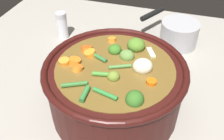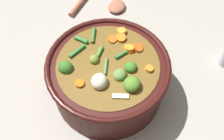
# 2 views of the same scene
# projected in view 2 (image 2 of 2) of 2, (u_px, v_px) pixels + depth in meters

# --- Properties ---
(ground_plane) EXTENTS (1.10, 1.10, 0.00)m
(ground_plane) POSITION_uv_depth(u_px,v_px,m) (108.00, 90.00, 0.77)
(ground_plane) COLOR #9E998E
(cooking_pot) EXTENTS (0.32, 0.32, 0.15)m
(cooking_pot) POSITION_uv_depth(u_px,v_px,m) (108.00, 77.00, 0.71)
(cooking_pot) COLOR #38110F
(cooking_pot) RESTS_ON ground_plane
(wooden_spoon) EXTENTS (0.22, 0.17, 0.02)m
(wooden_spoon) POSITION_uv_depth(u_px,v_px,m) (102.00, 2.00, 0.97)
(wooden_spoon) COLOR #A06048
(wooden_spoon) RESTS_ON ground_plane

